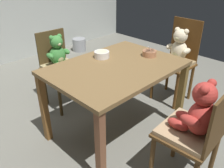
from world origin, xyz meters
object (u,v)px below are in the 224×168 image
teddy_chair_near_front (197,122)px  dining_table (116,75)px  porridge_bowl_white_far_center (102,54)px  metal_pail (79,45)px  porridge_bowl_terracotta_near_right (149,53)px  teddy_chair_far_center (59,61)px  teddy_chair_near_right (178,54)px

teddy_chair_near_front → dining_table: bearing=-6.8°
teddy_chair_near_front → porridge_bowl_white_far_center: size_ratio=6.24×
metal_pail → porridge_bowl_terracotta_near_right: bearing=-110.4°
teddy_chair_far_center → porridge_bowl_terracotta_near_right: size_ratio=6.21×
metal_pail → teddy_chair_near_front: bearing=-113.3°
dining_table → teddy_chair_near_right: (0.98, -0.04, -0.05)m
teddy_chair_near_right → teddy_chair_near_front: teddy_chair_near_right is taller
porridge_bowl_terracotta_near_right → metal_pail: (0.82, 2.21, -0.64)m
teddy_chair_near_right → teddy_chair_far_center: bearing=-38.0°
teddy_chair_near_right → metal_pail: teddy_chair_near_right is taller
teddy_chair_far_center → porridge_bowl_white_far_center: size_ratio=6.03×
dining_table → teddy_chair_near_front: teddy_chair_near_front is taller
porridge_bowl_white_far_center → teddy_chair_near_front: bearing=-95.5°
dining_table → porridge_bowl_white_far_center: porridge_bowl_white_far_center is taller
dining_table → teddy_chair_far_center: bearing=94.7°
dining_table → teddy_chair_far_center: teddy_chair_far_center is taller
porridge_bowl_white_far_center → teddy_chair_far_center: bearing=100.4°
teddy_chair_far_center → porridge_bowl_terracotta_near_right: 1.01m
teddy_chair_far_center → porridge_bowl_terracotta_near_right: teddy_chair_far_center is taller
teddy_chair_near_front → teddy_chair_far_center: size_ratio=1.03×
teddy_chair_near_front → porridge_bowl_white_far_center: 1.06m
dining_table → teddy_chair_far_center: (-0.07, 0.82, -0.08)m
teddy_chair_far_center → porridge_bowl_terracotta_near_right: bearing=30.4°
teddy_chair_far_center → porridge_bowl_white_far_center: bearing=13.2°
porridge_bowl_white_far_center → teddy_chair_near_right: bearing=-15.9°
porridge_bowl_terracotta_near_right → dining_table: bearing=170.7°
teddy_chair_near_right → porridge_bowl_terracotta_near_right: size_ratio=6.93×
metal_pail → dining_table: bearing=-119.5°
teddy_chair_near_right → porridge_bowl_terracotta_near_right: (-0.59, -0.02, 0.17)m
teddy_chair_near_front → porridge_bowl_white_far_center: teddy_chair_near_front is taller
porridge_bowl_white_far_center → metal_pail: (1.17, 1.92, -0.64)m
teddy_chair_far_center → porridge_bowl_white_far_center: teddy_chair_far_center is taller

